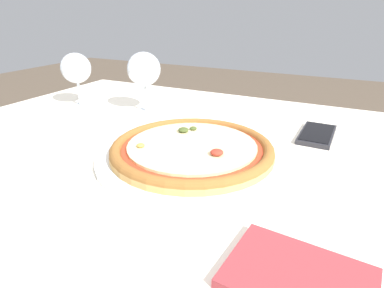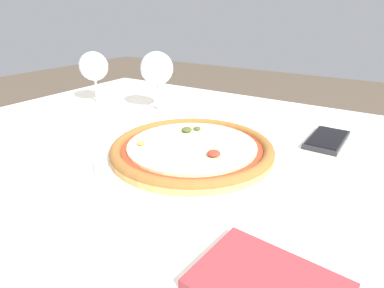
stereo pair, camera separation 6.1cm
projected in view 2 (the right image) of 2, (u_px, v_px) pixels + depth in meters
The scene contains 6 objects.
dining_table at pixel (175, 182), 0.73m from camera, with size 1.19×0.94×0.74m.
pizza_plate at pixel (192, 150), 0.62m from camera, with size 0.37×0.37×0.04m.
wine_glass_far_left at pixel (157, 70), 0.87m from camera, with size 0.09×0.09×0.17m.
wine_glass_far_right at pixel (94, 67), 0.95m from camera, with size 0.09×0.09×0.16m.
cell_phone at pixel (327, 139), 0.70m from camera, with size 0.07×0.15×0.01m.
napkin_folded at pixel (268, 286), 0.33m from camera, with size 0.16×0.12×0.01m.
Camera 2 is at (0.38, -0.52, 1.01)m, focal length 30.00 mm.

